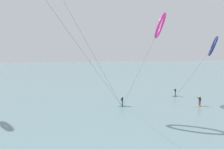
{
  "coord_description": "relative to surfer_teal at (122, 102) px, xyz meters",
  "views": [
    {
      "loc": [
        -6.74,
        -2.06,
        8.57
      ],
      "look_at": [
        0.0,
        20.83,
        6.0
      ],
      "focal_mm": 30.3,
      "sensor_mm": 36.0,
      "label": 1
    }
  ],
  "objects": [
    {
      "name": "sea_water",
      "position": [
        -3.37,
        79.45,
        -0.78
      ],
      "size": [
        400.0,
        200.0,
        0.08
      ],
      "primitive_type": "cube",
      "color": "slate",
      "rests_on": "ground"
    },
    {
      "name": "surfer_teal",
      "position": [
        0.0,
        0.0,
        0.0
      ],
      "size": [
        1.4,
        0.63,
        1.7
      ],
      "rotation": [
        0.0,
        0.0,
        1.39
      ],
      "color": "teal",
      "rests_on": "ground"
    },
    {
      "name": "kite_magenta",
      "position": [
        6.52,
        -0.17,
        12.43
      ],
      "size": [
        8.56,
        4.61,
        15.37
      ],
      "rotation": [
        0.0,
        0.0,
        4.09
      ],
      "color": "#CC288E",
      "rests_on": "ground"
    },
    {
      "name": "surfer_amber",
      "position": [
        12.23,
        -3.48,
        0.0
      ],
      "size": [
        1.4,
        0.62,
        1.7
      ],
      "rotation": [
        0.0,
        0.0,
        4.56
      ],
      "color": "orange",
      "rests_on": "ground"
    },
    {
      "name": "surfer_charcoal",
      "position": [
        12.76,
        3.92,
        0.0
      ],
      "size": [
        1.4,
        0.73,
        1.7
      ],
      "rotation": [
        0.0,
        0.0,
        4.0
      ],
      "color": "black",
      "rests_on": "ground"
    },
    {
      "name": "kite_navy",
      "position": [
        20.65,
        3.0,
        9.38
      ],
      "size": [
        9.9,
        4.37,
        12.28
      ],
      "rotation": [
        0.0,
        0.0,
        4.03
      ],
      "color": "navy",
      "rests_on": "ground"
    }
  ]
}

